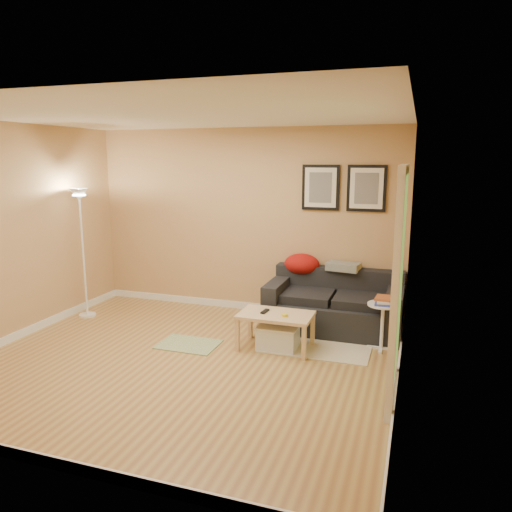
% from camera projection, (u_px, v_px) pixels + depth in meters
% --- Properties ---
extents(floor, '(4.50, 4.50, 0.00)m').
position_uv_depth(floor, '(184.00, 361.00, 5.32)').
color(floor, '#B08F4B').
rests_on(floor, ground).
extents(ceiling, '(4.50, 4.50, 0.00)m').
position_uv_depth(ceiling, '(176.00, 115.00, 4.81)').
color(ceiling, white).
rests_on(ceiling, wall_back).
extents(wall_back, '(4.50, 0.00, 4.50)m').
position_uv_depth(wall_back, '(245.00, 221.00, 6.92)').
color(wall_back, tan).
rests_on(wall_back, ground).
extents(wall_front, '(4.50, 0.00, 4.50)m').
position_uv_depth(wall_front, '(39.00, 294.00, 3.21)').
color(wall_front, tan).
rests_on(wall_front, ground).
extents(wall_left, '(0.00, 4.00, 4.00)m').
position_uv_depth(wall_left, '(10.00, 234.00, 5.77)').
color(wall_left, tan).
rests_on(wall_left, ground).
extents(wall_right, '(0.00, 4.00, 4.00)m').
position_uv_depth(wall_right, '(405.00, 258.00, 4.36)').
color(wall_right, tan).
rests_on(wall_right, ground).
extents(baseboard_back, '(4.50, 0.02, 0.10)m').
position_uv_depth(baseboard_back, '(245.00, 306.00, 7.16)').
color(baseboard_back, white).
rests_on(baseboard_back, ground).
extents(baseboard_front, '(4.50, 0.02, 0.10)m').
position_uv_depth(baseboard_front, '(56.00, 463.00, 3.46)').
color(baseboard_front, white).
rests_on(baseboard_front, ground).
extents(baseboard_left, '(0.02, 4.00, 0.10)m').
position_uv_depth(baseboard_left, '(21.00, 334.00, 6.01)').
color(baseboard_left, white).
rests_on(baseboard_left, ground).
extents(baseboard_right, '(0.02, 4.00, 0.10)m').
position_uv_depth(baseboard_right, '(396.00, 387.00, 4.61)').
color(baseboard_right, white).
rests_on(baseboard_right, ground).
extents(sofa, '(1.70, 0.90, 0.75)m').
position_uv_depth(sofa, '(334.00, 302.00, 6.24)').
color(sofa, black).
rests_on(sofa, ground).
extents(red_throw, '(0.48, 0.36, 0.28)m').
position_uv_depth(red_throw, '(302.00, 264.00, 6.61)').
color(red_throw, '#A1150E').
rests_on(red_throw, sofa).
extents(plaid_throw, '(0.45, 0.32, 0.10)m').
position_uv_depth(plaid_throw, '(343.00, 267.00, 6.41)').
color(plaid_throw, tan).
rests_on(plaid_throw, sofa).
extents(framed_print_left, '(0.50, 0.04, 0.60)m').
position_uv_depth(framed_print_left, '(321.00, 187.00, 6.46)').
color(framed_print_left, black).
rests_on(framed_print_left, wall_back).
extents(framed_print_right, '(0.50, 0.04, 0.60)m').
position_uv_depth(framed_print_right, '(367.00, 188.00, 6.28)').
color(framed_print_right, black).
rests_on(framed_print_right, wall_back).
extents(area_rug, '(1.25, 0.85, 0.01)m').
position_uv_depth(area_rug, '(317.00, 345.00, 5.76)').
color(area_rug, beige).
rests_on(area_rug, ground).
extents(green_runner, '(0.70, 0.50, 0.01)m').
position_uv_depth(green_runner, '(189.00, 344.00, 5.79)').
color(green_runner, '#668C4C').
rests_on(green_runner, ground).
extents(coffee_table, '(0.92, 0.65, 0.42)m').
position_uv_depth(coffee_table, '(276.00, 331.00, 5.65)').
color(coffee_table, '#E3B88A').
rests_on(coffee_table, ground).
extents(remote_control, '(0.07, 0.16, 0.02)m').
position_uv_depth(remote_control, '(265.00, 311.00, 5.66)').
color(remote_control, black).
rests_on(remote_control, coffee_table).
extents(tape_roll, '(0.07, 0.07, 0.03)m').
position_uv_depth(tape_roll, '(285.00, 315.00, 5.50)').
color(tape_roll, yellow).
rests_on(tape_roll, coffee_table).
extents(storage_bin, '(0.47, 0.34, 0.29)m').
position_uv_depth(storage_bin, '(278.00, 337.00, 5.64)').
color(storage_bin, white).
rests_on(storage_bin, ground).
extents(side_table, '(0.36, 0.36, 0.55)m').
position_uv_depth(side_table, '(382.00, 327.00, 5.61)').
color(side_table, white).
rests_on(side_table, ground).
extents(book_stack, '(0.26, 0.30, 0.08)m').
position_uv_depth(book_stack, '(384.00, 300.00, 5.55)').
color(book_stack, '#3A45AF').
rests_on(book_stack, side_table).
extents(floor_lamp, '(0.23, 0.23, 1.79)m').
position_uv_depth(floor_lamp, '(83.00, 257.00, 6.69)').
color(floor_lamp, white).
rests_on(floor_lamp, ground).
extents(doorway, '(0.12, 1.01, 2.13)m').
position_uv_depth(doorway, '(397.00, 292.00, 4.29)').
color(doorway, white).
rests_on(doorway, ground).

